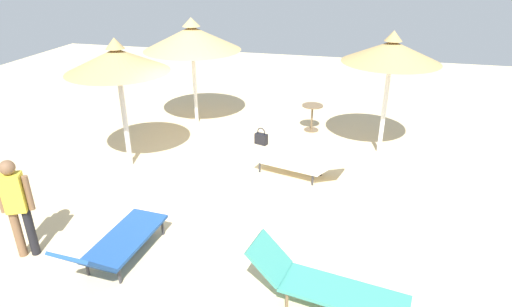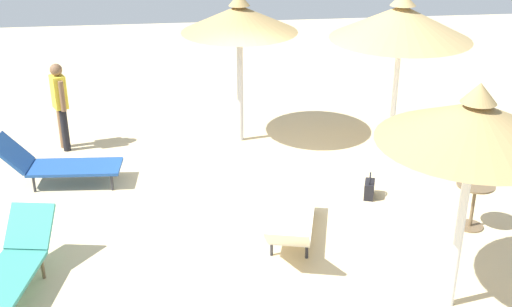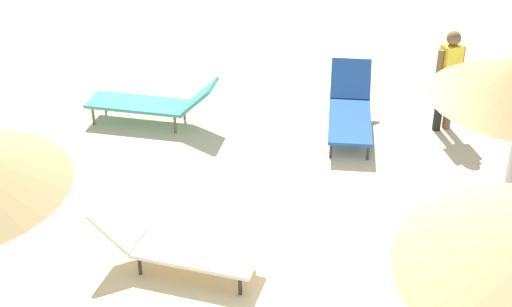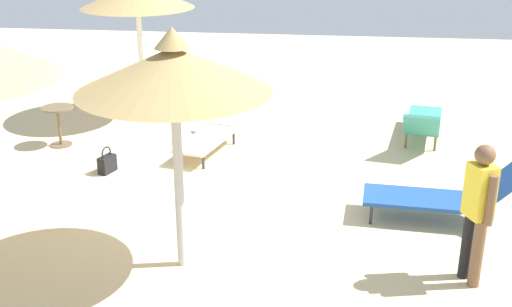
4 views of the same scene
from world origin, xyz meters
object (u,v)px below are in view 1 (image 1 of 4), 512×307
Objects in this scene: parasol_umbrella_near_left at (392,52)px; side_table_round at (312,113)px; lounge_chair_far_right at (323,284)px; lounge_chair_center at (303,163)px; lounge_chair_front at (114,245)px; handbag at (261,138)px; parasol_umbrella_back at (192,38)px; parasol_umbrella_edge at (117,61)px; person_standing_near_right at (17,203)px.

parasol_umbrella_near_left is 2.73m from side_table_round.
parasol_umbrella_near_left is 5.66m from lounge_chair_far_right.
parasol_umbrella_near_left is 1.39× the size of lounge_chair_center.
handbag is (1.06, 4.94, -0.23)m from lounge_chair_front.
parasol_umbrella_back is at bearing 123.98° from lounge_chair_far_right.
lounge_chair_far_right is 1.08× the size of lounge_chair_front.
parasol_umbrella_back is at bearing 99.50° from lounge_chair_front.
lounge_chair_center reaches higher than side_table_round.
parasol_umbrella_edge is at bearing -100.16° from parasol_umbrella_back.
person_standing_near_right is (-3.74, -3.57, 0.59)m from lounge_chair_center.
parasol_umbrella_edge is at bearing -174.95° from lounge_chair_center.
handbag is at bearing 35.07° from parasol_umbrella_edge.
side_table_round is (-0.16, 2.66, 0.14)m from lounge_chair_center.
parasol_umbrella_back is 4.05× the size of side_table_round.
parasol_umbrella_edge is 3.79m from handbag.
side_table_round is at bearing 39.66° from parasol_umbrella_edge.
parasol_umbrella_back is 6.19m from person_standing_near_right.
parasol_umbrella_near_left reaches higher than side_table_round.
lounge_chair_center is (3.28, -2.45, -1.97)m from parasol_umbrella_back.
lounge_chair_far_right is 1.33× the size of person_standing_near_right.
parasol_umbrella_near_left is 7.59m from person_standing_near_right.
parasol_umbrella_edge reaches higher than lounge_chair_front.
person_standing_near_right reaches higher than lounge_chair_far_right.
side_table_round is at bearing 98.58° from lounge_chair_far_right.
parasol_umbrella_near_left is 3.05m from lounge_chair_center.
lounge_chair_front reaches higher than side_table_round.
handbag is at bearing -175.65° from parasol_umbrella_near_left.
lounge_chair_center is 2.90× the size of side_table_round.
handbag is 1.65m from side_table_round.
lounge_chair_front is at bearing -123.24° from lounge_chair_center.
person_standing_near_right is at bearing -119.87° from side_table_round.
parasol_umbrella_edge is 3.52m from person_standing_near_right.
person_standing_near_right is at bearing -116.55° from handbag.
parasol_umbrella_near_left is 1.00× the size of parasol_umbrella_back.
parasol_umbrella_edge reaches higher than lounge_chair_center.
side_table_round is at bearing 60.13° from person_standing_near_right.
handbag is (2.05, -0.99, -2.14)m from parasol_umbrella_back.
parasol_umbrella_near_left is (5.34, 2.00, 0.04)m from parasol_umbrella_edge.
parasol_umbrella_edge is 0.99× the size of parasol_umbrella_near_left.
lounge_chair_far_right is at bearing -0.09° from person_standing_near_right.
lounge_chair_front is at bearing -126.74° from parasol_umbrella_near_left.
parasol_umbrella_near_left is at bearing 20.54° from parasol_umbrella_edge.
parasol_umbrella_edge is at bearing -140.34° from side_table_round.
parasol_umbrella_back is 1.30× the size of lounge_chair_far_right.
lounge_chair_far_right is at bearing -98.44° from parasol_umbrella_near_left.
handbag is (-2.01, 5.03, -0.22)m from lounge_chair_far_right.
side_table_round reaches higher than handbag.
parasol_umbrella_edge is 5.70m from parasol_umbrella_near_left.
parasol_umbrella_edge is 1.38× the size of lounge_chair_center.
lounge_chair_far_right is 5.03× the size of handbag.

